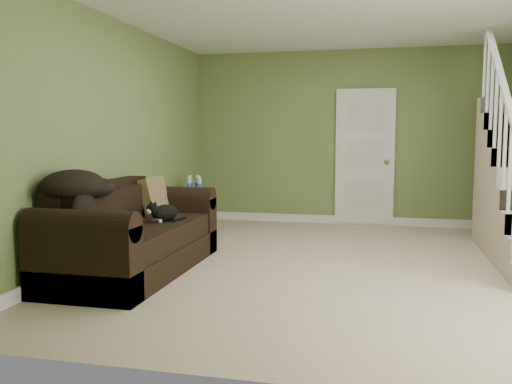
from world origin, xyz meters
The scene contains 14 objects.
floor centered at (0.00, 0.00, 0.00)m, with size 5.00×5.50×0.01m, color tan.
ceiling centered at (0.00, 0.00, 2.60)m, with size 5.00×5.50×0.01m, color white.
wall_back centered at (0.00, 2.75, 1.30)m, with size 5.00×0.04×2.60m, color olive.
wall_front centered at (0.00, -2.75, 1.30)m, with size 5.00×0.04×2.60m, color olive.
wall_left centered at (-2.50, 0.00, 1.30)m, with size 0.04×5.50×2.60m, color olive.
baseboard_back centered at (0.00, 2.72, 0.06)m, with size 5.00×0.04×0.12m, color white.
baseboard_left centered at (-2.47, 0.00, 0.06)m, with size 0.04×5.50×0.12m, color white.
door centered at (0.10, 2.71, 1.01)m, with size 0.86×0.12×2.02m.
sofa centered at (-2.02, -0.69, 0.33)m, with size 0.96×2.22×0.88m.
side_table centered at (-2.17, 1.60, 0.29)m, with size 0.57×0.57×0.78m.
cat centered at (-1.76, -0.48, 0.56)m, with size 0.29×0.48×0.23m.
banana centered at (-1.78, -1.11, 0.50)m, with size 0.05×0.19×0.05m, color yellow.
throw_pillow centered at (-2.06, -0.01, 0.67)m, with size 0.11×0.43×0.43m, color #48341D.
throw_blanket centered at (-2.26, -1.30, 0.91)m, with size 0.50×0.65×0.27m, color black.
Camera 1 is at (0.37, -5.50, 1.34)m, focal length 38.00 mm.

